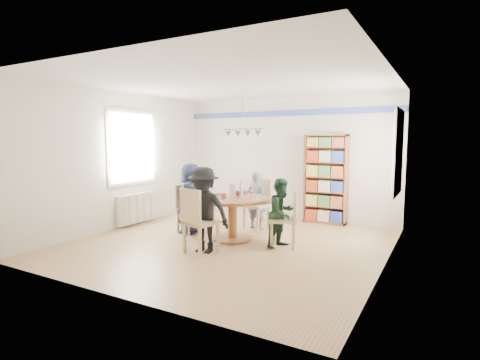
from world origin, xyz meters
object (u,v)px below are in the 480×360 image
Objects in this scene: radiator at (136,208)px; dining_table at (232,209)px; person_far at (256,200)px; person_right at (282,213)px; chair_left at (187,206)px; person_left at (191,198)px; chair_near at (197,218)px; bookshelf at (326,180)px; chair_right at (288,216)px; person_near at (204,210)px; chair_far at (259,201)px.

dining_table is (2.35, -0.06, 0.21)m from radiator.
person_far is at bearing 90.22° from dining_table.
person_far reaches higher than person_right.
chair_left is (1.33, -0.00, 0.15)m from radiator.
dining_table is at bearing 84.67° from person_left.
chair_left is at bearing 132.60° from chair_near.
person_far is 1.59m from bookshelf.
person_right reaches higher than chair_left.
person_left is at bearing -179.89° from chair_right.
chair_left is 1.37m from person_near.
chair_far is at bearing -101.89° from person_far.
person_right is (0.98, 1.01, 0.01)m from chair_near.
chair_right is at bearing 87.59° from person_left.
chair_right is at bearing -90.49° from bookshelf.
radiator is at bearing 178.56° from dining_table.
dining_table is 1.01m from chair_near.
bookshelf reaches higher than chair_right.
dining_table is at bearing 92.25° from person_far.
chair_right is 1.37m from person_far.
person_left is at bearing -0.55° from radiator.
chair_right is 1.40m from chair_far.
person_right is 1.00× the size of person_far.
chair_near is at bearing -135.57° from chair_right.
chair_far is (-1.01, 0.97, 0.02)m from chair_right.
chair_left is at bearing 133.98° from person_near.
person_left reaches higher than person_far.
dining_table is at bearing 85.13° from person_near.
chair_near is (-0.05, -1.01, 0.01)m from dining_table.
person_far is (1.02, 0.89, 0.07)m from chair_left.
chair_left is at bearing -98.87° from person_left.
radiator is 2.53m from person_near.
chair_far is at bearing 85.28° from person_near.
chair_left is 1.42m from chair_far.
person_near reaches higher than radiator.
bookshelf is (2.07, 2.04, 0.42)m from chair_left.
person_right is 1.33m from person_far.
person_right is 2.13m from bookshelf.
chair_left is 2.05m from chair_right.
person_right is 1.29m from person_near.
chair_left is 0.49× the size of bookshelf.
person_near is at bearing -90.92° from chair_far.
person_near is (-0.02, -0.86, 0.11)m from dining_table.
radiator is at bearing 155.20° from chair_near.
chair_left is at bearing 43.18° from person_far.
chair_right reaches higher than chair_left.
chair_far is 1.89m from person_near.
person_far is (2.35, 0.89, 0.22)m from radiator.
person_right is at bearing -151.86° from chair_right.
chair_far is at bearing -133.68° from bookshelf.
person_near is 0.72× the size of bookshelf.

